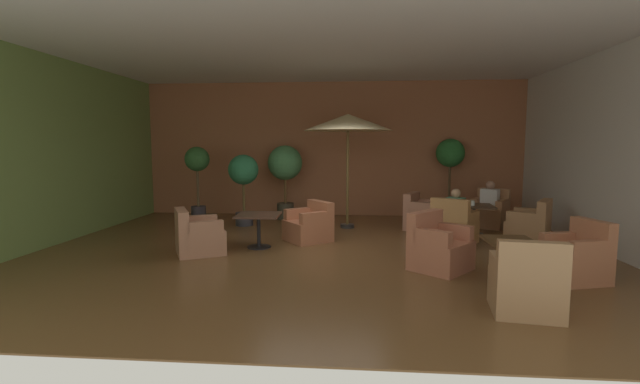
{
  "coord_description": "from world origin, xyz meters",
  "views": [
    {
      "loc": [
        0.69,
        -7.81,
        1.92
      ],
      "look_at": [
        0.0,
        0.42,
        1.03
      ],
      "focal_mm": 24.46,
      "sensor_mm": 36.0,
      "label": 1
    }
  ],
  "objects_px": {
    "patron_by_window": "(490,196)",
    "patron_blue_shirt": "(455,207)",
    "potted_tree_right_corner": "(450,160)",
    "armchair_front_right_east": "(198,236)",
    "cafe_table_mid_center": "(509,249)",
    "potted_tree_mid_right": "(285,168)",
    "potted_tree_left_corner": "(197,170)",
    "armchair_front_left_south": "(530,226)",
    "cafe_table_front_right": "(259,222)",
    "armchair_mid_center_east": "(526,286)",
    "patio_umbrella_tall_red": "(348,123)",
    "armchair_front_left_east": "(454,227)",
    "armchair_front_right_north": "(309,226)",
    "armchair_front_left_north": "(423,216)",
    "potted_tree_mid_left": "(243,176)",
    "armchair_mid_center_south": "(577,258)",
    "armchair_front_left_west": "(490,213)",
    "iced_drink_cup": "(473,203)",
    "armchair_mid_center_north": "(439,248)",
    "cafe_table_front_left": "(474,211)"
  },
  "relations": [
    {
      "from": "potted_tree_left_corner",
      "to": "patron_blue_shirt",
      "type": "height_order",
      "value": "potted_tree_left_corner"
    },
    {
      "from": "armchair_front_left_south",
      "to": "potted_tree_mid_right",
      "type": "bearing_deg",
      "value": 157.69
    },
    {
      "from": "cafe_table_mid_center",
      "to": "potted_tree_mid_right",
      "type": "xyz_separation_m",
      "value": [
        -3.94,
        5.12,
        0.85
      ]
    },
    {
      "from": "cafe_table_mid_center",
      "to": "armchair_front_right_east",
      "type": "bearing_deg",
      "value": 164.34
    },
    {
      "from": "armchair_front_left_north",
      "to": "cafe_table_front_right",
      "type": "distance_m",
      "value": 3.93
    },
    {
      "from": "cafe_table_mid_center",
      "to": "patron_by_window",
      "type": "distance_m",
      "value": 4.52
    },
    {
      "from": "potted_tree_left_corner",
      "to": "armchair_front_right_north",
      "type": "bearing_deg",
      "value": -31.71
    },
    {
      "from": "armchair_front_left_south",
      "to": "patio_umbrella_tall_red",
      "type": "xyz_separation_m",
      "value": [
        -3.7,
        1.12,
        2.12
      ]
    },
    {
      "from": "armchair_front_left_west",
      "to": "patio_umbrella_tall_red",
      "type": "bearing_deg",
      "value": -173.32
    },
    {
      "from": "iced_drink_cup",
      "to": "potted_tree_mid_right",
      "type": "bearing_deg",
      "value": 158.35
    },
    {
      "from": "armchair_mid_center_south",
      "to": "armchair_front_left_south",
      "type": "bearing_deg",
      "value": 82.04
    },
    {
      "from": "armchair_front_right_east",
      "to": "armchair_mid_center_south",
      "type": "relative_size",
      "value": 1.25
    },
    {
      "from": "armchair_mid_center_north",
      "to": "iced_drink_cup",
      "type": "relative_size",
      "value": 9.93
    },
    {
      "from": "armchair_mid_center_north",
      "to": "patron_by_window",
      "type": "bearing_deg",
      "value": 63.5
    },
    {
      "from": "potted_tree_mid_left",
      "to": "potted_tree_mid_right",
      "type": "height_order",
      "value": "potted_tree_mid_right"
    },
    {
      "from": "armchair_mid_center_south",
      "to": "patron_by_window",
      "type": "relative_size",
      "value": 1.36
    },
    {
      "from": "potted_tree_right_corner",
      "to": "armchair_front_right_east",
      "type": "bearing_deg",
      "value": -141.57
    },
    {
      "from": "cafe_table_front_left",
      "to": "potted_tree_mid_right",
      "type": "relative_size",
      "value": 0.44
    },
    {
      "from": "armchair_front_left_east",
      "to": "patron_blue_shirt",
      "type": "relative_size",
      "value": 1.58
    },
    {
      "from": "armchair_front_left_west",
      "to": "cafe_table_front_right",
      "type": "relative_size",
      "value": 1.26
    },
    {
      "from": "armchair_front_left_east",
      "to": "potted_tree_mid_left",
      "type": "bearing_deg",
      "value": 161.33
    },
    {
      "from": "armchair_front_right_north",
      "to": "cafe_table_mid_center",
      "type": "height_order",
      "value": "armchair_front_right_north"
    },
    {
      "from": "patron_by_window",
      "to": "patron_blue_shirt",
      "type": "bearing_deg",
      "value": -123.44
    },
    {
      "from": "potted_tree_left_corner",
      "to": "patron_by_window",
      "type": "distance_m",
      "value": 7.07
    },
    {
      "from": "patron_by_window",
      "to": "iced_drink_cup",
      "type": "relative_size",
      "value": 5.8
    },
    {
      "from": "armchair_front_left_north",
      "to": "potted_tree_right_corner",
      "type": "xyz_separation_m",
      "value": [
        0.9,
        1.57,
        1.21
      ]
    },
    {
      "from": "armchair_front_left_south",
      "to": "patron_blue_shirt",
      "type": "bearing_deg",
      "value": -168.4
    },
    {
      "from": "patio_umbrella_tall_red",
      "to": "potted_tree_left_corner",
      "type": "relative_size",
      "value": 1.4
    },
    {
      "from": "potted_tree_mid_left",
      "to": "cafe_table_front_right",
      "type": "bearing_deg",
      "value": -68.85
    },
    {
      "from": "cafe_table_mid_center",
      "to": "potted_tree_right_corner",
      "type": "distance_m",
      "value": 5.63
    },
    {
      "from": "cafe_table_front_left",
      "to": "armchair_front_right_east",
      "type": "distance_m",
      "value": 5.75
    },
    {
      "from": "armchair_mid_center_south",
      "to": "patron_by_window",
      "type": "bearing_deg",
      "value": 90.03
    },
    {
      "from": "patio_umbrella_tall_red",
      "to": "potted_tree_mid_left",
      "type": "relative_size",
      "value": 1.55
    },
    {
      "from": "armchair_front_left_north",
      "to": "armchair_mid_center_south",
      "type": "bearing_deg",
      "value": -66.34
    },
    {
      "from": "armchair_mid_center_east",
      "to": "patio_umbrella_tall_red",
      "type": "relative_size",
      "value": 0.34
    },
    {
      "from": "armchair_front_left_south",
      "to": "cafe_table_front_right",
      "type": "relative_size",
      "value": 1.33
    },
    {
      "from": "armchair_front_left_west",
      "to": "armchair_mid_center_south",
      "type": "relative_size",
      "value": 1.18
    },
    {
      "from": "potted_tree_left_corner",
      "to": "armchair_front_left_south",
      "type": "bearing_deg",
      "value": -11.3
    },
    {
      "from": "potted_tree_right_corner",
      "to": "potted_tree_mid_right",
      "type": "bearing_deg",
      "value": -174.53
    },
    {
      "from": "armchair_front_left_north",
      "to": "armchair_front_left_east",
      "type": "distance_m",
      "value": 1.44
    },
    {
      "from": "armchair_front_left_west",
      "to": "cafe_table_mid_center",
      "type": "relative_size",
      "value": 1.57
    },
    {
      "from": "armchair_front_left_south",
      "to": "armchair_mid_center_east",
      "type": "bearing_deg",
      "value": -111.4
    },
    {
      "from": "cafe_table_front_left",
      "to": "patron_blue_shirt",
      "type": "bearing_deg",
      "value": -123.64
    },
    {
      "from": "potted_tree_mid_right",
      "to": "iced_drink_cup",
      "type": "distance_m",
      "value": 4.7
    },
    {
      "from": "potted_tree_right_corner",
      "to": "patron_by_window",
      "type": "relative_size",
      "value": 3.28
    },
    {
      "from": "armchair_front_left_east",
      "to": "armchair_front_right_north",
      "type": "relative_size",
      "value": 0.93
    },
    {
      "from": "patron_blue_shirt",
      "to": "potted_tree_mid_left",
      "type": "bearing_deg",
      "value": 161.81
    },
    {
      "from": "armchair_mid_center_east",
      "to": "potted_tree_mid_left",
      "type": "xyz_separation_m",
      "value": [
        -4.62,
        5.18,
        0.86
      ]
    },
    {
      "from": "armchair_front_left_east",
      "to": "patio_umbrella_tall_red",
      "type": "xyz_separation_m",
      "value": [
        -2.12,
        1.47,
        2.09
      ]
    },
    {
      "from": "cafe_table_front_right",
      "to": "patron_by_window",
      "type": "xyz_separation_m",
      "value": [
        4.95,
        2.51,
        0.24
      ]
    }
  ]
}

